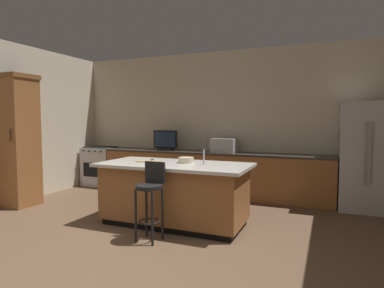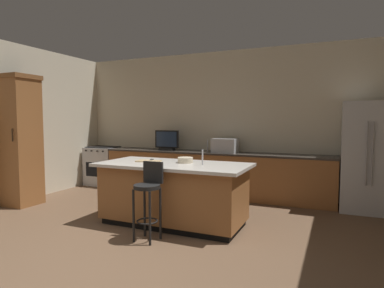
% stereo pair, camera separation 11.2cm
% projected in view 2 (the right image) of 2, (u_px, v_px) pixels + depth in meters
% --- Properties ---
extents(ground_plane, '(16.02, 16.02, 0.00)m').
position_uv_depth(ground_plane, '(95.00, 268.00, 3.44)').
color(ground_plane, brown).
extents(wall_back, '(6.97, 0.12, 2.98)m').
position_uv_depth(wall_back, '(220.00, 123.00, 6.98)').
color(wall_back, beige).
rests_on(wall_back, ground_plane).
extents(wall_left, '(0.12, 4.41, 2.98)m').
position_uv_depth(wall_left, '(29.00, 123.00, 6.48)').
color(wall_left, beige).
rests_on(wall_left, ground_plane).
extents(counter_back, '(4.77, 0.62, 0.90)m').
position_uv_depth(counter_back, '(212.00, 174.00, 6.72)').
color(counter_back, brown).
rests_on(counter_back, ground_plane).
extents(kitchen_island, '(2.23, 1.06, 0.91)m').
position_uv_depth(kitchen_island, '(173.00, 193.00, 4.86)').
color(kitchen_island, black).
rests_on(kitchen_island, ground_plane).
extents(refrigerator, '(0.82, 0.75, 1.85)m').
position_uv_depth(refrigerator, '(367.00, 157.00, 5.51)').
color(refrigerator, '#B7BABF').
rests_on(refrigerator, ground_plane).
extents(range_oven, '(0.75, 0.63, 0.92)m').
position_uv_depth(range_oven, '(103.00, 166.00, 7.84)').
color(range_oven, '#B7BABF').
rests_on(range_oven, ground_plane).
extents(cabinet_tower, '(0.56, 0.59, 2.35)m').
position_uv_depth(cabinet_tower, '(21.00, 138.00, 5.93)').
color(cabinet_tower, brown).
rests_on(cabinet_tower, ground_plane).
extents(microwave, '(0.48, 0.36, 0.28)m').
position_uv_depth(microwave, '(225.00, 145.00, 6.57)').
color(microwave, '#B7BABF').
rests_on(microwave, counter_back).
extents(tv_monitor, '(0.55, 0.16, 0.43)m').
position_uv_depth(tv_monitor, '(167.00, 141.00, 7.04)').
color(tv_monitor, black).
rests_on(tv_monitor, counter_back).
extents(sink_faucet_back, '(0.02, 0.02, 0.24)m').
position_uv_depth(sink_faucet_back, '(208.00, 145.00, 6.83)').
color(sink_faucet_back, '#B2B2B7').
rests_on(sink_faucet_back, counter_back).
extents(sink_faucet_island, '(0.02, 0.02, 0.22)m').
position_uv_depth(sink_faucet_island, '(203.00, 157.00, 4.63)').
color(sink_faucet_island, '#B2B2B7').
rests_on(sink_faucet_island, kitchen_island).
extents(bar_stool_center, '(0.34, 0.34, 1.01)m').
position_uv_depth(bar_stool_center, '(148.00, 193.00, 4.20)').
color(bar_stool_center, black).
rests_on(bar_stool_center, ground_plane).
extents(fruit_bowl, '(0.23, 0.23, 0.08)m').
position_uv_depth(fruit_bowl, '(185.00, 160.00, 4.88)').
color(fruit_bowl, beige).
rests_on(fruit_bowl, kitchen_island).
extents(tv_remote, '(0.11, 0.17, 0.02)m').
position_uv_depth(tv_remote, '(152.00, 160.00, 5.13)').
color(tv_remote, black).
rests_on(tv_remote, kitchen_island).
extents(cutting_board, '(0.39, 0.26, 0.02)m').
position_uv_depth(cutting_board, '(149.00, 161.00, 5.01)').
color(cutting_board, tan).
rests_on(cutting_board, kitchen_island).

